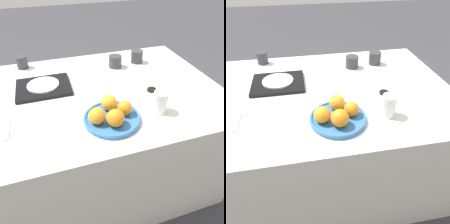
{
  "view_description": "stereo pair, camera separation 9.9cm",
  "coord_description": "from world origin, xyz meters",
  "views": [
    {
      "loc": [
        -0.25,
        -1.03,
        1.36
      ],
      "look_at": [
        -0.01,
        -0.28,
        0.76
      ],
      "focal_mm": 35.0,
      "sensor_mm": 36.0,
      "label": 1
    },
    {
      "loc": [
        -0.15,
        -1.06,
        1.36
      ],
      "look_at": [
        -0.01,
        -0.28,
        0.76
      ],
      "focal_mm": 35.0,
      "sensor_mm": 36.0,
      "label": 2
    }
  ],
  "objects": [
    {
      "name": "water_glass",
      "position": [
        0.24,
        -0.29,
        0.77
      ],
      "size": [
        0.07,
        0.07,
        0.11
      ],
      "color": "silver",
      "rests_on": "table"
    },
    {
      "name": "fruit_platter",
      "position": [
        -0.01,
        -0.28,
        0.73
      ],
      "size": [
        0.27,
        0.27,
        0.03
      ],
      "color": "#336BAD",
      "rests_on": "table"
    },
    {
      "name": "orange_1",
      "position": [
        0.0,
        -0.22,
        0.77
      ],
      "size": [
        0.08,
        0.08,
        0.08
      ],
      "color": "orange",
      "rests_on": "fruit_platter"
    },
    {
      "name": "soy_dish",
      "position": [
        0.29,
        -0.1,
        0.72
      ],
      "size": [
        0.05,
        0.05,
        0.01
      ],
      "color": "black",
      "rests_on": "table"
    },
    {
      "name": "orange_0",
      "position": [
        -0.01,
        -0.34,
        0.77
      ],
      "size": [
        0.08,
        0.08,
        0.08
      ],
      "color": "orange",
      "rests_on": "fruit_platter"
    },
    {
      "name": "cup_0",
      "position": [
        0.19,
        0.25,
        0.75
      ],
      "size": [
        0.09,
        0.09,
        0.08
      ],
      "color": "#333338",
      "rests_on": "table"
    },
    {
      "name": "side_plate",
      "position": [
        -0.29,
        0.11,
        0.74
      ],
      "size": [
        0.18,
        0.18,
        0.01
      ],
      "color": "white",
      "rests_on": "serving_tray"
    },
    {
      "name": "ground_plane",
      "position": [
        0.0,
        0.0,
        0.0
      ],
      "size": [
        12.0,
        12.0,
        0.0
      ],
      "primitive_type": "plane",
      "color": "#38383D"
    },
    {
      "name": "cup_1",
      "position": [
        -0.4,
        0.43,
        0.75
      ],
      "size": [
        0.07,
        0.07,
        0.08
      ],
      "color": "#333338",
      "rests_on": "table"
    },
    {
      "name": "orange_2",
      "position": [
        -0.08,
        -0.3,
        0.77
      ],
      "size": [
        0.08,
        0.08,
        0.08
      ],
      "color": "orange",
      "rests_on": "fruit_platter"
    },
    {
      "name": "table",
      "position": [
        0.0,
        0.0,
        0.36
      ],
      "size": [
        1.39,
        1.0,
        0.71
      ],
      "color": "silver",
      "rests_on": "ground_plane"
    },
    {
      "name": "orange_3",
      "position": [
        0.06,
        -0.28,
        0.76
      ],
      "size": [
        0.07,
        0.07,
        0.07
      ],
      "color": "orange",
      "rests_on": "fruit_platter"
    },
    {
      "name": "serving_tray",
      "position": [
        -0.29,
        0.11,
        0.72
      ],
      "size": [
        0.3,
        0.25,
        0.02
      ],
      "color": "black",
      "rests_on": "table"
    },
    {
      "name": "cup_2",
      "position": [
        0.35,
        0.28,
        0.75
      ],
      "size": [
        0.08,
        0.08,
        0.08
      ],
      "color": "#333338",
      "rests_on": "table"
    }
  ]
}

